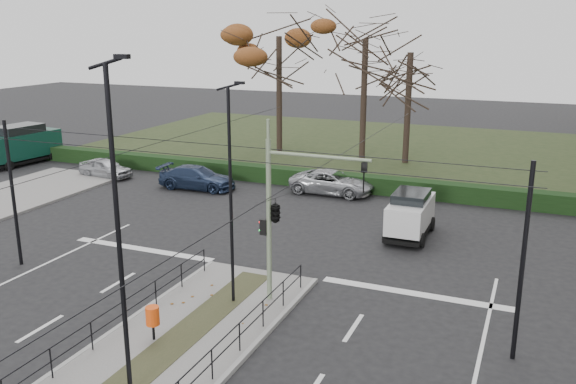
% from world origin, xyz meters
% --- Properties ---
extents(ground, '(140.00, 140.00, 0.00)m').
position_xyz_m(ground, '(0.00, 0.00, 0.00)').
color(ground, black).
rests_on(ground, ground).
extents(median_island, '(4.40, 15.00, 0.14)m').
position_xyz_m(median_island, '(0.00, -2.50, 0.07)').
color(median_island, slate).
rests_on(median_island, ground).
extents(park, '(38.00, 26.00, 0.10)m').
position_xyz_m(park, '(-6.00, 32.00, 0.05)').
color(park, '#232F17').
rests_on(park, ground).
extents(hedge, '(38.00, 1.00, 1.00)m').
position_xyz_m(hedge, '(-6.00, 18.60, 0.50)').
color(hedge, black).
rests_on(hedge, ground).
extents(median_railing, '(4.14, 13.24, 0.92)m').
position_xyz_m(median_railing, '(0.00, -2.60, 0.98)').
color(median_railing, black).
rests_on(median_railing, median_island).
extents(catenary, '(20.00, 34.00, 6.00)m').
position_xyz_m(catenary, '(0.00, 1.62, 3.42)').
color(catenary, black).
rests_on(catenary, ground).
extents(traffic_light, '(3.92, 2.25, 5.76)m').
position_xyz_m(traffic_light, '(1.71, 2.69, 3.49)').
color(traffic_light, gray).
rests_on(traffic_light, median_island).
extents(litter_bin, '(0.43, 0.43, 1.09)m').
position_xyz_m(litter_bin, '(-0.72, -1.37, 0.92)').
color(litter_bin, black).
rests_on(litter_bin, median_island).
extents(streetlamp_median_near, '(0.73, 0.15, 8.77)m').
position_xyz_m(streetlamp_median_near, '(0.36, -3.97, 4.60)').
color(streetlamp_median_near, black).
rests_on(streetlamp_median_near, median_island).
extents(streetlamp_median_far, '(0.64, 0.13, 7.68)m').
position_xyz_m(streetlamp_median_far, '(0.29, 2.02, 4.05)').
color(streetlamp_median_far, black).
rests_on(streetlamp_median_far, median_island).
extents(parked_car_first, '(3.84, 1.83, 1.27)m').
position_xyz_m(parked_car_first, '(-16.18, 15.58, 0.63)').
color(parked_car_first, '#A2A4A9').
rests_on(parked_car_first, ground).
extents(parked_car_third, '(4.84, 2.19, 1.37)m').
position_xyz_m(parked_car_third, '(-9.19, 15.38, 0.69)').
color(parked_car_third, '#1D2A45').
rests_on(parked_car_third, ground).
extents(parked_car_fourth, '(4.90, 2.26, 1.36)m').
position_xyz_m(parked_car_fourth, '(-1.31, 17.48, 0.68)').
color(parked_car_fourth, '#A2A4A9').
rests_on(parked_car_fourth, ground).
extents(white_van, '(1.84, 3.93, 2.17)m').
position_xyz_m(white_van, '(4.50, 11.67, 1.14)').
color(white_van, silver).
rests_on(white_van, ground).
extents(green_van, '(2.77, 5.91, 2.79)m').
position_xyz_m(green_van, '(-24.38, 16.59, 1.43)').
color(green_van, '#0C3528').
rests_on(green_van, ground).
extents(rust_tree, '(8.74, 8.74, 11.46)m').
position_xyz_m(rust_tree, '(-9.04, 27.54, 8.80)').
color(rust_tree, black).
rests_on(rust_tree, park).
extents(bare_tree_center, '(7.66, 7.66, 11.39)m').
position_xyz_m(bare_tree_center, '(-2.25, 27.15, 8.05)').
color(bare_tree_center, black).
rests_on(bare_tree_center, park).
extents(bare_tree_near, '(6.20, 6.20, 10.24)m').
position_xyz_m(bare_tree_near, '(0.96, 27.13, 7.24)').
color(bare_tree_near, black).
rests_on(bare_tree_near, park).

